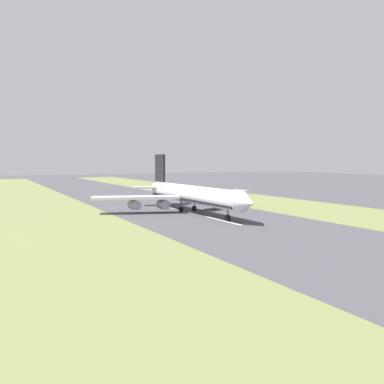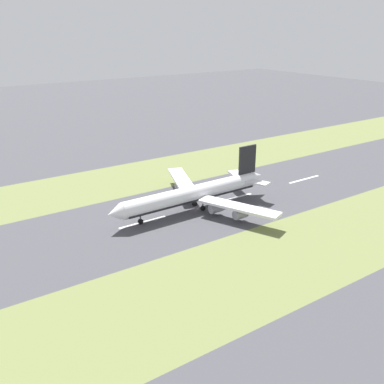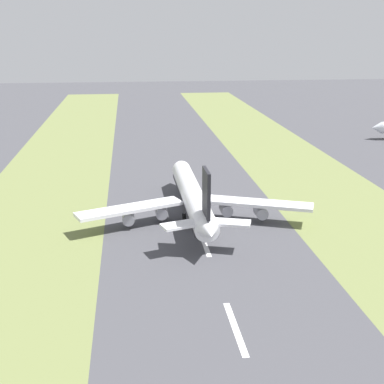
# 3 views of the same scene
# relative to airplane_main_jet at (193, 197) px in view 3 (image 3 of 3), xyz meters

# --- Properties ---
(ground_plane) EXTENTS (800.00, 800.00, 0.00)m
(ground_plane) POSITION_rel_airplane_main_jet_xyz_m (0.61, -0.78, -6.02)
(ground_plane) COLOR #424247
(grass_median_west) EXTENTS (40.00, 600.00, 0.01)m
(grass_median_west) POSITION_rel_airplane_main_jet_xyz_m (-44.39, -0.78, -6.02)
(grass_median_west) COLOR olive
(grass_median_west) RESTS_ON ground
(grass_median_east) EXTENTS (40.00, 600.00, 0.01)m
(grass_median_east) POSITION_rel_airplane_main_jet_xyz_m (45.61, -0.78, -6.02)
(grass_median_east) COLOR olive
(grass_median_east) RESTS_ON ground
(centreline_dash_near) EXTENTS (1.20, 18.00, 0.01)m
(centreline_dash_near) POSITION_rel_airplane_main_jet_xyz_m (0.61, -58.09, -6.01)
(centreline_dash_near) COLOR silver
(centreline_dash_near) RESTS_ON ground
(centreline_dash_mid) EXTENTS (1.20, 18.00, 0.01)m
(centreline_dash_mid) POSITION_rel_airplane_main_jet_xyz_m (0.61, -18.09, -6.01)
(centreline_dash_mid) COLOR silver
(centreline_dash_mid) RESTS_ON ground
(centreline_dash_far) EXTENTS (1.20, 18.00, 0.01)m
(centreline_dash_far) POSITION_rel_airplane_main_jet_xyz_m (0.61, 21.91, -6.01)
(centreline_dash_far) COLOR silver
(centreline_dash_far) RESTS_ON ground
(airplane_main_jet) EXTENTS (64.13, 67.05, 20.20)m
(airplane_main_jet) POSITION_rel_airplane_main_jet_xyz_m (0.00, 0.00, 0.00)
(airplane_main_jet) COLOR white
(airplane_main_jet) RESTS_ON ground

